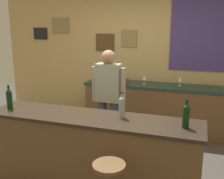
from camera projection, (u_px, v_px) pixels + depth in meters
The scene contains 11 objects.
ground_plane at pixel (104, 170), 3.70m from camera, with size 10.00×10.00×0.00m, color #423D38.
back_wall at pixel (140, 54), 5.23m from camera, with size 6.00×0.09×2.80m.
bar_counter at pixel (92, 152), 3.23m from camera, with size 2.58×0.60×0.92m.
side_counter at pixel (154, 108), 4.99m from camera, with size 2.62×0.56×0.90m.
bartender at pixel (108, 96), 3.96m from camera, with size 0.52×0.21×1.62m.
wine_bottle_a at pixel (9, 98), 3.39m from camera, with size 0.07×0.07×0.31m.
wine_bottle_b at pixel (122, 106), 3.05m from camera, with size 0.07×0.07×0.31m.
wine_bottle_c at pixel (186, 115), 2.75m from camera, with size 0.07×0.07×0.31m.
wine_glass_a at pixel (144, 78), 4.94m from camera, with size 0.07×0.07×0.16m.
wine_glass_b at pixel (180, 80), 4.79m from camera, with size 0.07×0.07×0.16m.
coffee_mug at pixel (126, 81), 4.99m from camera, with size 0.12×0.08×0.09m.
Camera 1 is at (1.18, -3.12, 1.96)m, focal length 42.71 mm.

